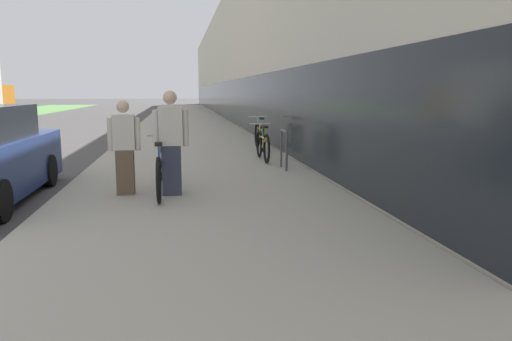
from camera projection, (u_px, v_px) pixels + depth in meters
The scene contains 8 objects.
sidewalk_slab at pixel (186, 123), 26.79m from camera, with size 4.75×70.00×0.13m.
storefront_facade at pixel (289, 63), 35.14m from camera, with size 10.01×70.00×7.43m.
tandem_bicycle at pixel (161, 169), 8.31m from camera, with size 0.52×2.56×0.89m.
person_rider at pixel (171, 143), 7.95m from camera, with size 0.57×0.22×1.67m.
person_bystander at pixel (124, 148), 7.99m from camera, with size 0.52×0.20×1.52m.
bike_rack_hoop at pixel (284, 145), 10.64m from camera, with size 0.05×0.60×0.84m.
cruiser_bike_nearest at pixel (263, 145), 12.02m from camera, with size 0.52×1.76×0.87m.
cruiser_bike_middle at pixel (260, 136), 14.19m from camera, with size 0.52×1.70×0.94m.
Camera 1 is at (5.89, -6.12, 1.79)m, focal length 35.00 mm.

